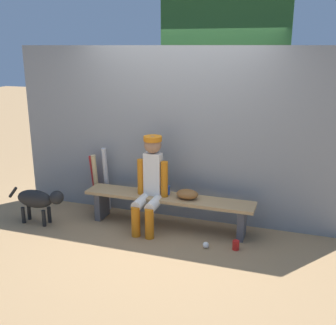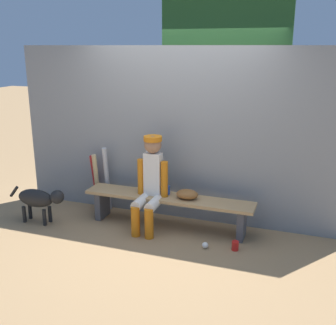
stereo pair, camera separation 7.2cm
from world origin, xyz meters
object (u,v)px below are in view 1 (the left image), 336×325
object	(u,v)px
player_seated	(150,181)
dugout_bench	(168,203)
cup_on_ground	(236,245)
scoreboard	(227,38)
bat_wood_natural	(96,182)
bat_aluminum_red	(94,181)
baseball_glove	(187,194)
dog	(38,200)
baseball	(206,245)
cup_on_bench	(167,190)
bat_aluminum_silver	(106,179)

from	to	relation	value
player_seated	dugout_bench	bearing A→B (deg)	27.07
player_seated	cup_on_ground	world-z (taller)	player_seated
scoreboard	bat_wood_natural	bearing A→B (deg)	-151.32
bat_wood_natural	cup_on_ground	size ratio (longest dim) A/B	7.54
bat_aluminum_red	cup_on_ground	xyz separation A→B (m)	(2.15, -0.61, -0.35)
baseball_glove	dog	bearing A→B (deg)	-166.98
cup_on_ground	scoreboard	distance (m)	2.77
bat_wood_natural	scoreboard	size ratio (longest dim) A/B	0.24
dugout_bench	baseball	distance (m)	0.78
player_seated	cup_on_bench	world-z (taller)	player_seated
dugout_bench	cup_on_bench	size ratio (longest dim) A/B	20.09
player_seated	bat_wood_natural	bearing A→B (deg)	161.34
bat_aluminum_silver	bat_wood_natural	distance (m)	0.16
dugout_bench	cup_on_ground	xyz separation A→B (m)	(0.94, -0.33, -0.27)
bat_aluminum_red	dog	world-z (taller)	bat_aluminum_red
player_seated	baseball	distance (m)	1.05
bat_wood_natural	cup_on_bench	xyz separation A→B (m)	(1.11, -0.15, 0.06)
bat_wood_natural	cup_on_ground	distance (m)	2.19
baseball_glove	bat_aluminum_silver	xyz separation A→B (m)	(-1.26, 0.25, -0.02)
baseball_glove	dugout_bench	bearing A→B (deg)	180.00
cup_on_ground	dog	xyz separation A→B (m)	(-2.59, -0.11, 0.28)
baseball	scoreboard	bearing A→B (deg)	94.71
baseball_glove	bat_aluminum_red	size ratio (longest dim) A/B	0.34
cup_on_ground	bat_aluminum_red	bearing A→B (deg)	164.10
bat_aluminum_red	cup_on_ground	bearing A→B (deg)	-15.90
baseball	dog	world-z (taller)	dog
cup_on_bench	dog	bearing A→B (deg)	-162.47
dugout_bench	baseball	xyz separation A→B (m)	(0.60, -0.41, -0.29)
baseball	cup_on_bench	xyz separation A→B (m)	(-0.64, 0.47, 0.44)
bat_wood_natural	dog	distance (m)	0.83
baseball	bat_aluminum_red	bearing A→B (deg)	159.29
bat_aluminum_silver	dugout_bench	bearing A→B (deg)	-13.90
bat_wood_natural	bat_aluminum_silver	bearing A→B (deg)	11.87
cup_on_bench	cup_on_ground	bearing A→B (deg)	-22.21
baseball_glove	dog	xyz separation A→B (m)	(-1.90, -0.44, -0.15)
baseball	scoreboard	distance (m)	2.79
player_seated	baseball	size ratio (longest dim) A/B	16.19
scoreboard	baseball	bearing A→B (deg)	-85.29
cup_on_ground	dog	bearing A→B (deg)	-177.63
player_seated	bat_aluminum_silver	world-z (taller)	player_seated
scoreboard	bat_aluminum_red	bearing A→B (deg)	-153.94
baseball	cup_on_ground	bearing A→B (deg)	12.16
dugout_bench	bat_aluminum_red	bearing A→B (deg)	166.95
cup_on_ground	scoreboard	world-z (taller)	scoreboard
bat_aluminum_red	dugout_bench	bearing A→B (deg)	-13.05
bat_wood_natural	scoreboard	xyz separation A→B (m)	(1.63, 0.89, 1.96)
baseball_glove	scoreboard	xyz separation A→B (m)	(0.22, 1.11, 1.89)
baseball_glove	bat_wood_natural	size ratio (longest dim) A/B	0.34
bat_aluminum_red	scoreboard	world-z (taller)	scoreboard
dugout_bench	bat_wood_natural	size ratio (longest dim) A/B	2.66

